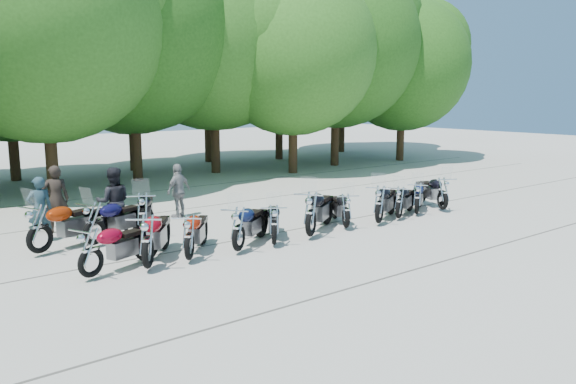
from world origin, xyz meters
TOP-DOWN VIEW (x-y plane):
  - ground at (0.00, 0.00)m, footprint 90.00×90.00m
  - tree_3 at (-3.57, 11.24)m, footprint 8.70×8.70m
  - tree_4 at (0.54, 13.09)m, footprint 9.13×9.13m
  - tree_5 at (4.61, 13.20)m, footprint 9.04×9.04m
  - tree_6 at (7.55, 10.82)m, footprint 8.00×8.00m
  - tree_7 at (11.20, 11.78)m, footprint 8.79×8.79m
  - tree_8 at (15.83, 11.20)m, footprint 7.53×7.53m
  - tree_11 at (-3.76, 16.43)m, footprint 7.56×7.56m
  - tree_12 at (1.80, 16.47)m, footprint 7.88×7.88m
  - tree_13 at (6.69, 17.47)m, footprint 8.31×8.31m
  - tree_14 at (10.68, 16.09)m, footprint 8.02×8.02m
  - tree_15 at (16.61, 17.02)m, footprint 9.67×9.67m
  - motorcycle_0 at (-5.79, 0.61)m, footprint 2.29×1.44m
  - motorcycle_1 at (-4.62, 0.45)m, footprint 2.06×2.41m
  - motorcycle_2 at (-3.61, 0.48)m, footprint 1.92×2.11m
  - motorcycle_3 at (-2.34, 0.41)m, footprint 2.23×1.86m
  - motorcycle_4 at (-1.31, 0.38)m, footprint 1.75×2.10m
  - motorcycle_5 at (-0.08, 0.42)m, footprint 2.51×2.06m
  - motorcycle_6 at (1.35, 0.59)m, footprint 1.57×2.09m
  - motorcycle_7 at (2.50, 0.40)m, footprint 2.37×1.78m
  - motorcycle_8 at (3.49, 0.50)m, footprint 2.12×1.51m
  - motorcycle_9 at (4.41, 0.58)m, footprint 2.05×1.73m
  - motorcycle_10 at (5.58, 0.49)m, footprint 1.58×2.32m
  - motorcycle_11 at (-6.13, 3.11)m, footprint 2.55×1.63m
  - motorcycle_12 at (-4.85, 3.08)m, footprint 2.39×1.49m
  - motorcycle_13 at (-3.53, 3.20)m, footprint 1.81×2.48m
  - rider_0 at (-5.76, 4.46)m, footprint 0.64×0.44m
  - rider_1 at (-4.04, 3.88)m, footprint 1.10×0.98m
  - rider_2 at (-1.58, 4.97)m, footprint 1.06×0.76m
  - rider_3 at (-5.12, 5.27)m, footprint 0.78×0.63m

SIDE VIEW (x-z plane):
  - ground at x=0.00m, z-range 0.00..0.00m
  - motorcycle_6 at x=1.35m, z-range 0.00..1.16m
  - motorcycle_8 at x=3.49m, z-range 0.00..1.17m
  - motorcycle_9 at x=4.41m, z-range 0.00..1.17m
  - motorcycle_4 at x=-1.31m, z-range 0.00..1.20m
  - motorcycle_2 at x=-3.61m, z-range 0.00..1.24m
  - motorcycle_0 at x=-5.79m, z-range 0.00..1.24m
  - motorcycle_10 at x=5.58m, z-range 0.00..1.27m
  - motorcycle_3 at x=-2.34m, z-range 0.00..1.27m
  - motorcycle_12 at x=-4.85m, z-range 0.00..1.30m
  - motorcycle_7 at x=2.50m, z-range 0.00..1.32m
  - motorcycle_13 at x=-3.53m, z-range 0.00..1.37m
  - motorcycle_11 at x=-6.13m, z-range 0.00..1.38m
  - motorcycle_1 at x=-4.62m, z-range 0.00..1.39m
  - motorcycle_5 at x=-0.08m, z-range 0.00..1.42m
  - rider_2 at x=-1.58m, z-range 0.00..1.68m
  - rider_0 at x=-5.76m, z-range 0.00..1.71m
  - rider_1 at x=-4.04m, z-range 0.00..1.87m
  - rider_3 at x=-5.12m, z-range 0.00..1.87m
  - tree_8 at x=15.83m, z-range 0.85..10.10m
  - tree_11 at x=-3.76m, z-range 0.85..10.14m
  - tree_12 at x=1.80m, z-range 0.89..10.56m
  - tree_6 at x=7.55m, z-range 0.90..10.72m
  - tree_14 at x=10.68m, z-range 0.91..10.75m
  - tree_13 at x=6.69m, z-range 0.94..11.14m
  - tree_3 at x=-3.57m, z-range 0.98..11.66m
  - tree_7 at x=11.20m, z-range 0.99..11.79m
  - tree_5 at x=4.61m, z-range 1.02..12.12m
  - tree_4 at x=0.54m, z-range 1.03..12.24m
  - tree_15 at x=16.61m, z-range 1.09..12.96m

